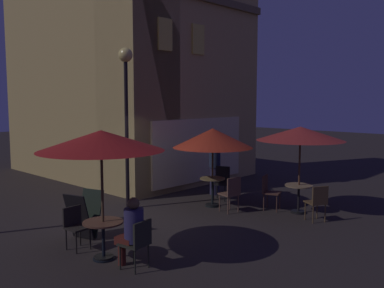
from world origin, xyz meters
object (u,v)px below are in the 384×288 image
object	(u,v)px
patron_standing_1	(215,167)
cafe_chair_5	(75,224)
cafe_table_2	(103,232)
menu_sandwich_board	(84,215)
street_lamp_near_corner	(126,90)
cafe_chair_1	(222,180)
cafe_chair_3	(318,200)
patio_umbrella_1	(300,134)
patron_seated_0	(132,228)
patio_umbrella_0	(213,138)
cafe_chair_0	(231,191)
cafe_table_1	(299,193)
cafe_table_0	(212,186)
cafe_chair_2	(269,189)
patio_umbrella_2	(101,141)
cafe_chair_4	(138,240)

from	to	relation	value
patron_standing_1	cafe_chair_5	bearing A→B (deg)	127.25
cafe_table_2	menu_sandwich_board	bearing A→B (deg)	71.94
street_lamp_near_corner	patron_standing_1	world-z (taller)	street_lamp_near_corner
street_lamp_near_corner	cafe_chair_1	world-z (taller)	street_lamp_near_corner
cafe_chair_1	cafe_chair_3	size ratio (longest dim) A/B	1.09
patio_umbrella_1	patron_seated_0	world-z (taller)	patio_umbrella_1
cafe_table_2	patron_standing_1	bearing A→B (deg)	19.36
cafe_table_2	street_lamp_near_corner	bearing A→B (deg)	44.80
patio_umbrella_0	cafe_chair_3	bearing A→B (deg)	-78.34
patio_umbrella_1	cafe_chair_0	size ratio (longest dim) A/B	2.40
cafe_table_1	cafe_chair_5	world-z (taller)	cafe_chair_5
cafe_table_0	cafe_chair_2	distance (m)	1.53
cafe_chair_5	patron_standing_1	xyz separation A→B (m)	(5.52, 1.06, 0.36)
patron_seated_0	cafe_table_2	bearing A→B (deg)	0.00
patio_umbrella_2	cafe_chair_4	world-z (taller)	patio_umbrella_2
street_lamp_near_corner	cafe_table_2	distance (m)	4.51
patio_umbrella_2	patron_seated_0	size ratio (longest dim) A/B	1.89
street_lamp_near_corner	patio_umbrella_2	distance (m)	3.77
street_lamp_near_corner	cafe_chair_0	size ratio (longest dim) A/B	4.57
patio_umbrella_1	cafe_chair_2	bearing A→B (deg)	108.37
patio_umbrella_0	cafe_chair_0	world-z (taller)	patio_umbrella_0
cafe_chair_2	cafe_chair_5	distance (m)	5.25
cafe_chair_3	patron_seated_0	bearing A→B (deg)	106.85
cafe_table_2	patio_umbrella_0	size ratio (longest dim) A/B	0.34
patio_umbrella_0	cafe_chair_1	bearing A→B (deg)	22.05
patio_umbrella_2	cafe_chair_3	distance (m)	5.48
cafe_table_1	cafe_chair_4	world-z (taller)	cafe_chair_4
cafe_chair_2	patron_seated_0	distance (m)	4.99
street_lamp_near_corner	patron_seated_0	size ratio (longest dim) A/B	3.37
menu_sandwich_board	cafe_table_2	xyz separation A→B (m)	(-0.42, -1.29, 0.02)
cafe_chair_3	cafe_chair_4	size ratio (longest dim) A/B	1.01
cafe_table_1	cafe_chair_4	bearing A→B (deg)	177.86
cafe_table_0	cafe_table_1	bearing A→B (deg)	-64.51
menu_sandwich_board	patio_umbrella_2	xyz separation A→B (m)	(-0.42, -1.29, 1.69)
cafe_chair_1	patron_standing_1	world-z (taller)	patron_standing_1
patio_umbrella_0	cafe_chair_5	distance (m)	4.60
cafe_table_0	cafe_table_1	distance (m)	2.31
cafe_table_1	patio_umbrella_1	size ratio (longest dim) A/B	0.33
street_lamp_near_corner	patio_umbrella_0	bearing A→B (deg)	-41.17
menu_sandwich_board	cafe_chair_0	distance (m)	3.88
cafe_chair_4	patron_standing_1	bearing A→B (deg)	-70.78
cafe_table_2	cafe_chair_0	xyz separation A→B (m)	(4.16, 0.25, 0.04)
cafe_chair_0	patron_standing_1	size ratio (longest dim) A/B	0.54
cafe_chair_1	cafe_chair_3	xyz separation A→B (m)	(-0.23, -3.15, -0.04)
cafe_table_0	cafe_chair_1	bearing A→B (deg)	22.05
patron_standing_1	patron_seated_0	bearing A→B (deg)	142.53
cafe_chair_5	patron_seated_0	bearing A→B (deg)	2.03
cafe_table_2	cafe_chair_5	bearing A→B (deg)	93.73
patron_standing_1	cafe_chair_0	bearing A→B (deg)	168.32
patio_umbrella_1	cafe_chair_5	world-z (taller)	patio_umbrella_1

